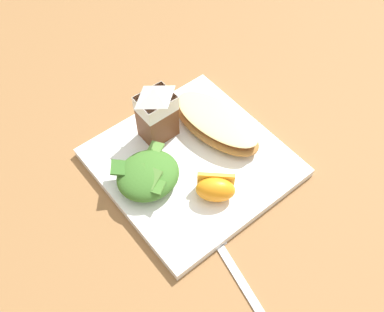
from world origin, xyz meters
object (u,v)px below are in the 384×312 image
Objects in this scene: milk_carton at (156,110)px; green_salad_pile at (148,175)px; cheesy_pizza_bread at (216,124)px; white_plate at (192,162)px; orange_wedge_front at (215,189)px; metal_fork at (235,271)px.

green_salad_pile is at bearing -135.62° from milk_carton.
green_salad_pile reaches higher than cheesy_pizza_bread.
cheesy_pizza_bread is (0.07, 0.02, 0.03)m from white_plate.
cheesy_pizza_bread is 2.63× the size of orange_wedge_front.
white_plate is 4.09× the size of orange_wedge_front.
green_salad_pile is at bearing -175.39° from cheesy_pizza_bread.
cheesy_pizza_bread is at bearing 48.48° from orange_wedge_front.
white_plate is 1.55× the size of cheesy_pizza_bread.
orange_wedge_front reaches higher than cheesy_pizza_bread.
cheesy_pizza_bread is 0.96× the size of metal_fork.
milk_carton is at bearing 77.30° from metal_fork.
orange_wedge_front is (0.06, -0.08, -0.00)m from green_salad_pile.
orange_wedge_front reaches higher than white_plate.
milk_carton is 0.59× the size of metal_fork.
cheesy_pizza_bread is 0.15m from green_salad_pile.
cheesy_pizza_bread is at bearing 55.63° from metal_fork.
metal_fork is at bearing -86.46° from green_salad_pile.
white_plate is at bearing -82.61° from milk_carton.
green_salad_pile is at bearing 93.54° from metal_fork.
white_plate is 2.76× the size of green_salad_pile.
cheesy_pizza_bread reaches higher than metal_fork.
milk_carton reaches higher than metal_fork.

